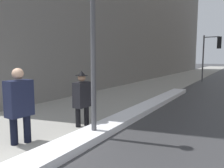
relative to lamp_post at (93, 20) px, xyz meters
The scene contains 6 objects.
sidewalk_slab 13.31m from the lamp_post, 99.78° to the left, with size 4.00×80.00×0.01m.
snow_bank_curb 3.76m from the lamp_post, 90.34° to the left, with size 0.66×10.99×0.18m.
lamp_post is the anchor object (origin of this frame).
traffic_light_near 14.69m from the lamp_post, 86.77° to the left, with size 1.31×0.32×3.66m.
pedestrian_in_glasses 2.41m from the lamp_post, 134.41° to the right, with size 0.34×0.55×1.66m.
pedestrian_trailing 2.08m from the lamp_post, 146.47° to the left, with size 0.33×0.48×1.54m.
Camera 1 is at (3.16, -1.91, 1.86)m, focal length 35.00 mm.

